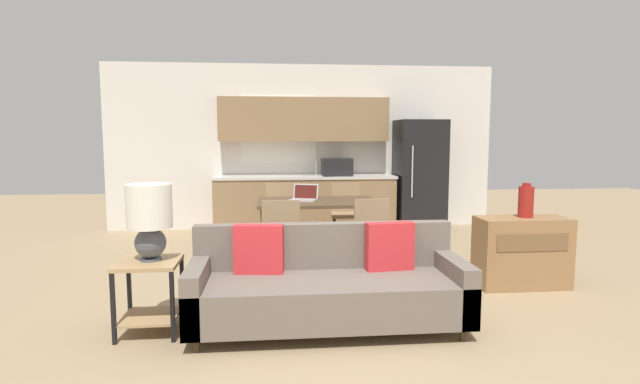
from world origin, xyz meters
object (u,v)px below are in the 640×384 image
at_px(refrigerator, 419,175).
at_px(dining_chair_far_right, 346,211).
at_px(side_table, 149,284).
at_px(dining_chair_near_right, 368,231).
at_px(couch, 327,286).
at_px(table_lamp, 149,216).
at_px(vase, 526,201).
at_px(credenza, 522,252).
at_px(dining_table, 318,206).
at_px(laptop, 304,196).
at_px(dining_chair_far_left, 279,211).
at_px(dining_chair_near_left, 281,233).

bearing_deg(refrigerator, dining_chair_far_right, -143.22).
bearing_deg(side_table, dining_chair_near_right, 35.72).
height_order(refrigerator, couch, refrigerator).
height_order(refrigerator, dining_chair_far_right, refrigerator).
relative_size(couch, table_lamp, 3.64).
height_order(vase, dining_chair_near_right, vase).
bearing_deg(credenza, vase, 36.28).
bearing_deg(dining_table, credenza, -34.96).
xyz_separation_m(side_table, table_lamp, (0.02, 0.02, 0.54)).
distance_m(couch, credenza, 2.27).
relative_size(vase, laptop, 0.90).
bearing_deg(credenza, dining_chair_far_right, 124.72).
bearing_deg(dining_chair_far_left, dining_chair_near_right, -52.22).
bearing_deg(dining_chair_near_right, dining_chair_far_left, -67.81).
height_order(table_lamp, dining_chair_near_right, table_lamp).
bearing_deg(dining_chair_near_left, couch, 104.31).
relative_size(table_lamp, dining_chair_near_left, 0.69).
bearing_deg(table_lamp, vase, 13.84).
height_order(couch, dining_chair_near_right, dining_chair_near_right).
bearing_deg(credenza, dining_chair_near_right, 158.34).
height_order(dining_chair_far_left, laptop, laptop).
bearing_deg(dining_chair_far_right, dining_table, -116.74).
relative_size(couch, dining_chair_far_left, 2.51).
height_order(refrigerator, dining_chair_near_right, refrigerator).
distance_m(vase, laptop, 2.58).
distance_m(credenza, dining_chair_near_left, 2.50).
distance_m(dining_chair_far_right, laptop, 0.99).
bearing_deg(credenza, side_table, -166.19).
bearing_deg(laptop, dining_chair_far_left, 132.99).
bearing_deg(laptop, dining_chair_near_left, -89.12).
bearing_deg(table_lamp, side_table, -133.40).
xyz_separation_m(dining_chair_near_left, laptop, (0.31, 0.88, 0.30)).
relative_size(dining_table, dining_chair_far_right, 1.70).
relative_size(side_table, table_lamp, 0.96).
height_order(side_table, table_lamp, table_lamp).
relative_size(credenza, dining_chair_far_left, 1.05).
bearing_deg(couch, refrigerator, 63.86).
bearing_deg(dining_chair_far_right, vase, -49.31).
bearing_deg(table_lamp, dining_table, 55.65).
bearing_deg(vase, credenza, -143.72).
bearing_deg(refrigerator, credenza, -87.72).
xyz_separation_m(vase, laptop, (-2.15, 1.42, -0.09)).
bearing_deg(dining_chair_far_left, table_lamp, -102.16).
height_order(table_lamp, credenza, table_lamp).
xyz_separation_m(table_lamp, vase, (3.51, 0.86, -0.05)).
bearing_deg(dining_chair_far_right, laptop, -127.26).
relative_size(table_lamp, dining_chair_far_left, 0.69).
xyz_separation_m(refrigerator, vase, (0.16, -3.14, -0.02)).
bearing_deg(dining_chair_near_right, vase, 150.94).
bearing_deg(laptop, credenza, -13.72).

